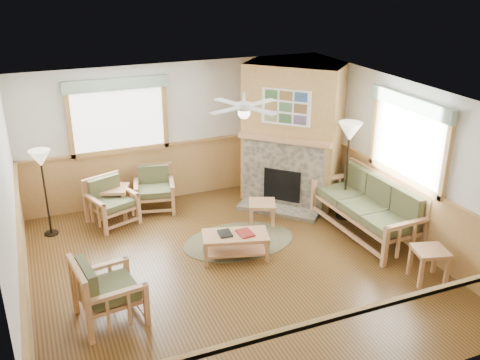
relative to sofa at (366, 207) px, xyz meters
name	(u,v)px	position (x,y,z in m)	size (l,w,h in m)	color
floor	(233,268)	(-2.55, -0.19, -0.50)	(6.00, 6.00, 0.01)	#523516
ceiling	(232,98)	(-2.55, -0.19, 2.20)	(6.00, 6.00, 0.01)	white
wall_back	(176,132)	(-2.55, 2.81, 0.85)	(6.00, 0.02, 2.70)	silver
wall_front	(344,299)	(-2.55, -3.19, 0.85)	(6.00, 0.02, 2.70)	silver
wall_left	(14,223)	(-5.55, -0.19, 0.85)	(0.02, 6.00, 2.70)	silver
wall_right	(400,161)	(0.45, -0.19, 0.85)	(0.02, 6.00, 2.70)	silver
wainscot	(233,236)	(-2.55, -0.19, 0.05)	(6.00, 6.00, 1.10)	#AF8347
fireplace	(292,134)	(-0.50, 1.86, 0.85)	(2.20, 2.20, 2.70)	#AF8347
window_back	(115,76)	(-3.65, 2.77, 2.03)	(1.90, 0.16, 1.50)	white
window_right	(415,94)	(0.41, -0.39, 2.03)	(0.16, 1.90, 1.50)	white
ceiling_fan	(244,94)	(-2.25, 0.11, 2.16)	(1.24, 1.24, 0.36)	white
sofa	(366,207)	(0.00, 0.00, 0.00)	(0.89, 2.16, 0.99)	tan
armchair_back_left	(112,202)	(-4.01, 2.07, -0.08)	(0.74, 0.74, 0.83)	tan
armchair_back_right	(154,189)	(-3.16, 2.36, -0.09)	(0.73, 0.73, 0.82)	tan
armchair_left	(109,290)	(-4.53, -0.77, -0.04)	(0.81, 0.81, 0.91)	tan
coffee_table	(235,246)	(-2.40, 0.09, -0.29)	(1.04, 0.52, 0.42)	tan
end_table_chairs	(115,201)	(-3.92, 2.36, -0.21)	(0.51, 0.49, 0.58)	tan
end_table_sofa	(428,265)	(0.00, -1.63, -0.23)	(0.47, 0.45, 0.53)	tan
footstool	(262,212)	(-1.50, 1.05, -0.29)	(0.47, 0.47, 0.41)	tan
braided_rug	(239,241)	(-2.16, 0.55, -0.49)	(1.94, 1.94, 0.01)	brown
floor_lamp_left	(45,193)	(-5.10, 2.05, 0.28)	(0.36, 0.36, 1.56)	black
floor_lamp_right	(347,171)	(0.00, 0.67, 0.43)	(0.42, 0.42, 1.85)	black
book_red	(245,232)	(-2.25, 0.04, -0.05)	(0.22, 0.30, 0.03)	maroon
book_dark	(225,233)	(-2.55, 0.16, -0.06)	(0.20, 0.27, 0.03)	black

